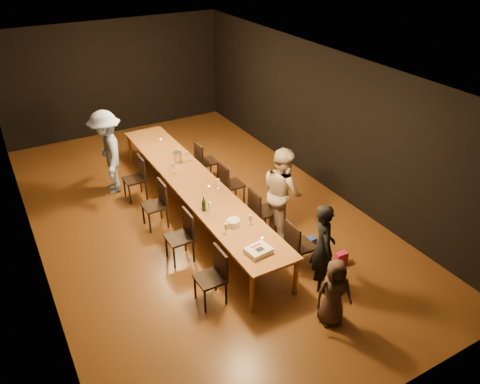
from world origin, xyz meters
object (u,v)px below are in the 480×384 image
child (334,292)px  birthday_cake (259,250)px  woman_birthday (323,247)px  chair_right_2 (232,184)px  man_blue (108,153)px  chair_right_3 (207,161)px  chair_right_0 (301,245)px  champagne_bottle (204,203)px  chair_left_2 (154,205)px  chair_left_1 (179,238)px  chair_left_3 (134,179)px  chair_right_1 (263,211)px  chair_left_0 (210,278)px  plate_stack (233,223)px  table (194,184)px  woman_tan (282,192)px  ice_bucket (177,157)px

child → birthday_cake: 1.28m
woman_birthday → birthday_cake: woman_birthday is taller
chair_right_2 → man_blue: man_blue is taller
woman_birthday → man_blue: size_ratio=0.84×
chair_right_3 → man_blue: 2.16m
chair_right_0 → champagne_bottle: (-1.14, 1.35, 0.44)m
child → chair_right_0: bearing=94.1°
chair_left_2 → birthday_cake: (0.77, -2.54, 0.33)m
chair_right_0 → chair_left_1: same height
chair_right_3 → champagne_bottle: bearing=-26.8°
chair_right_2 → chair_left_3: bearing=-125.2°
chair_right_3 → chair_right_1: bearing=-0.0°
chair_right_2 → chair_left_2: (-1.70, 0.00, 0.00)m
chair_left_2 → champagne_bottle: champagne_bottle is taller
chair_left_0 → chair_left_2: size_ratio=1.00×
woman_birthday → plate_stack: size_ratio=6.88×
table → woman_tan: woman_tan is taller
champagne_bottle → woman_tan: bearing=-12.3°
chair_left_2 → chair_left_3: (0.00, 1.20, 0.00)m
man_blue → chair_right_3: bearing=82.2°
chair_right_0 → chair_right_2: same height
woman_birthday → ice_bucket: 4.00m
woman_tan → chair_left_0: bearing=120.4°
chair_right_3 → woman_tan: (0.30, -2.56, 0.41)m
plate_stack → champagne_bottle: (-0.22, 0.68, 0.09)m
chair_right_0 → man_blue: bearing=-154.0°
birthday_cake → chair_right_0: bearing=1.7°
chair_right_0 → man_blue: (-2.03, 4.17, 0.45)m
chair_left_3 → birthday_cake: (0.77, -3.74, 0.33)m
chair_left_1 → chair_left_2: size_ratio=1.00×
chair_right_1 → ice_bucket: ice_bucket is taller
plate_stack → chair_right_3: bearing=72.6°
table → woman_birthday: woman_birthday is taller
table → chair_right_3: size_ratio=6.45×
man_blue → plate_stack: (1.12, -3.49, -0.11)m
table → chair_left_3: (-0.85, 1.20, -0.24)m
chair_right_0 → birthday_cake: (-0.93, -0.14, 0.33)m
chair_right_0 → man_blue: 4.66m
table → man_blue: bearing=123.7°
chair_left_3 → woman_tan: 3.27m
champagne_bottle → chair_right_2: bearing=42.6°
chair_right_1 → ice_bucket: (-0.78, 2.19, 0.39)m
chair_left_0 → birthday_cake: 0.85m
woman_birthday → plate_stack: (-0.93, 1.22, 0.05)m
chair_left_3 → chair_left_2: bearing=-180.0°
chair_right_0 → child: bearing=-14.6°
birthday_cake → plate_stack: bearing=82.2°
chair_right_3 → chair_left_0: size_ratio=1.00×
woman_birthday → child: bearing=176.3°
chair_left_3 → child: bearing=-164.2°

